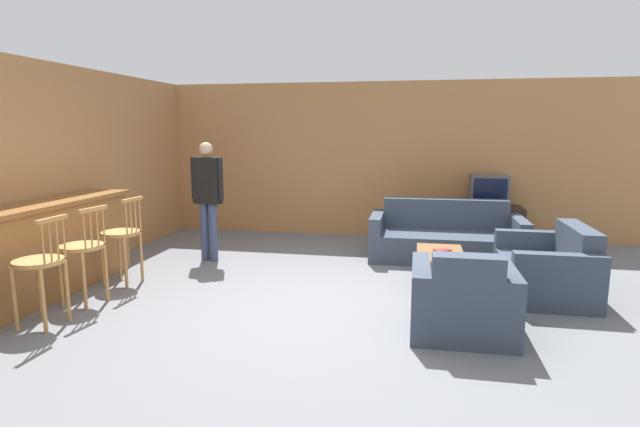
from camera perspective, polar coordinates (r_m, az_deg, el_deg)
name	(u,v)px	position (r m, az deg, el deg)	size (l,w,h in m)	color
ground_plane	(312,309)	(5.20, -0.90, -10.81)	(24.00, 24.00, 0.00)	slate
wall_back	(356,160)	(8.58, 4.19, 6.12)	(9.40, 0.08, 2.60)	#B27A47
wall_left	(98,167)	(7.50, -24.04, 4.83)	(0.08, 8.73, 2.60)	#B27A47
bar_counter	(36,252)	(6.11, -29.74, -3.88)	(0.55, 2.80, 1.04)	brown
bar_chair_near	(40,268)	(5.27, -29.33, -5.43)	(0.45, 0.45, 1.04)	#B77F42
bar_chair_mid	(83,252)	(5.73, -25.45, -4.00)	(0.49, 0.49, 1.04)	#B77F42
bar_chair_far	(122,238)	(6.29, -21.68, -2.60)	(0.46, 0.46, 1.04)	#B77F42
couch_far	(445,239)	(7.29, 14.14, -2.84)	(2.09, 0.96, 0.81)	#384251
armchair_near	(462,302)	(4.70, 15.96, -9.72)	(0.90, 0.91, 0.79)	#384251
loveseat_right	(548,270)	(6.10, 24.62, -5.86)	(0.88, 1.32, 0.78)	#384251
coffee_table	(440,257)	(6.05, 13.55, -4.90)	(0.54, 0.90, 0.39)	brown
tv_unit	(486,226)	(8.31, 18.45, -1.34)	(1.07, 0.56, 0.62)	#2D2319
tv	(488,191)	(8.22, 18.66, 2.48)	(0.56, 0.46, 0.49)	#4C4C4C
book_on_table	(443,251)	(6.05, 13.83, -4.14)	(0.22, 0.19, 0.03)	maroon
person_by_window	(208,194)	(7.04, -12.73, 2.21)	(0.50, 0.23, 1.64)	#384260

